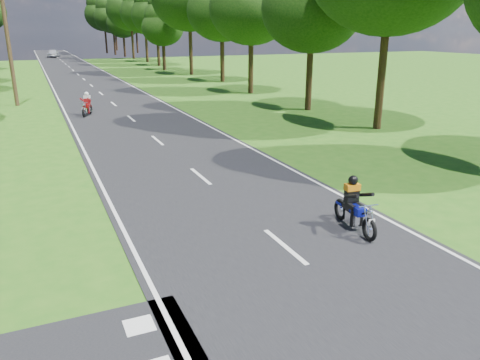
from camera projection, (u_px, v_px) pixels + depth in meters
name	position (u px, v px, depth m)	size (l,w,h in m)	color
ground	(334.00, 288.00, 9.24)	(160.00, 160.00, 0.00)	#265C15
main_road	(78.00, 74.00, 52.77)	(7.00, 140.00, 0.02)	black
road_markings	(78.00, 76.00, 51.08)	(7.40, 140.00, 0.01)	silver
treeline	(75.00, 1.00, 59.54)	(40.00, 115.35, 14.78)	black
telegraph_pole	(8.00, 42.00, 30.06)	(1.20, 0.26, 8.00)	#382616
rider_near_blue	(355.00, 204.00, 11.69)	(0.56, 1.67, 1.39)	#0D1497
rider_far_red	(87.00, 104.00, 27.46)	(0.55, 1.64, 1.36)	#A3100C
distant_car	(53.00, 53.00, 84.34)	(1.70, 4.22, 1.44)	silver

